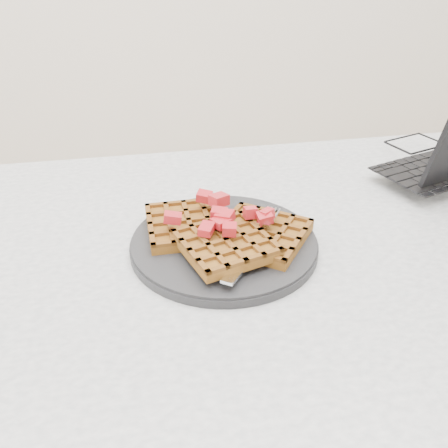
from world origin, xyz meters
TOP-DOWN VIEW (x-y plane):
  - table at (0.00, 0.00)m, footprint 1.20×0.80m
  - plate at (-0.09, 0.04)m, footprint 0.26×0.26m
  - waffles at (-0.09, 0.03)m, footprint 0.24×0.20m
  - strawberry_pile at (-0.09, 0.04)m, footprint 0.15×0.15m
  - fork at (-0.05, 0.00)m, footprint 0.12×0.16m

SIDE VIEW (x-z plane):
  - table at x=0.00m, z-range 0.26..1.01m
  - plate at x=-0.09m, z-range 0.75..0.77m
  - fork at x=-0.05m, z-range 0.77..0.78m
  - waffles at x=-0.09m, z-range 0.76..0.79m
  - strawberry_pile at x=-0.09m, z-range 0.79..0.82m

